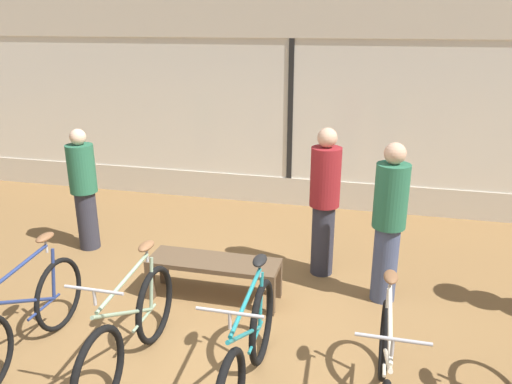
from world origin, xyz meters
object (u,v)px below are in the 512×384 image
bicycle_center_right (248,353)px  customer_near_rack (84,188)px  bicycle_left (25,319)px  bicycle_right (385,375)px  display_bench (214,267)px  customer_by_window (389,221)px  customer_mid_floor (324,200)px  bicycle_center_left (130,331)px

bicycle_center_right → customer_near_rack: (-2.72, 2.18, 0.43)m
bicycle_left → bicycle_right: size_ratio=1.02×
display_bench → bicycle_left: bearing=-133.1°
bicycle_left → display_bench: (1.27, 1.36, -0.03)m
bicycle_right → customer_near_rack: customer_near_rack is taller
customer_near_rack → customer_by_window: size_ratio=0.92×
bicycle_left → customer_near_rack: customer_near_rack is taller
bicycle_center_right → customer_by_window: size_ratio=1.00×
bicycle_right → display_bench: size_ratio=1.20×
bicycle_right → customer_mid_floor: size_ratio=0.97×
customer_by_window → bicycle_left: bearing=-149.9°
display_bench → bicycle_center_left: bearing=-102.7°
bicycle_center_right → bicycle_right: size_ratio=1.03×
bicycle_left → customer_by_window: customer_by_window is taller
bicycle_center_left → customer_by_window: (2.06, 1.71, 0.52)m
bicycle_left → bicycle_center_right: (2.00, -0.01, 0.01)m
bicycle_left → customer_mid_floor: bearing=43.4°
bicycle_right → display_bench: bicycle_right is taller
bicycle_center_left → customer_mid_floor: size_ratio=0.97×
bicycle_center_right → display_bench: size_ratio=1.24×
bicycle_right → customer_by_window: bearing=90.0°
customer_by_window → customer_mid_floor: 0.83m
customer_by_window → customer_near_rack: bearing=173.7°
bicycle_center_left → customer_mid_floor: 2.59m
bicycle_center_right → customer_mid_floor: customer_mid_floor is taller
bicycle_right → customer_mid_floor: (-0.71, 2.18, 0.55)m
bicycle_right → bicycle_left: bearing=-179.6°
bicycle_center_left → bicycle_center_right: size_ratio=0.98×
bicycle_center_right → customer_mid_floor: 2.29m
customer_near_rack → customer_by_window: 3.78m
bicycle_left → customer_mid_floor: 3.25m
bicycle_center_right → customer_near_rack: customer_near_rack is taller
display_bench → bicycle_center_right: bearing=-62.0°
bicycle_right → bicycle_center_right: bearing=-178.3°
bicycle_center_left → customer_near_rack: (-1.70, 2.12, 0.44)m
bicycle_left → bicycle_right: bearing=0.4°
bicycle_center_right → customer_near_rack: size_ratio=1.09×
customer_by_window → customer_mid_floor: (-0.71, 0.44, 0.01)m
bicycle_center_left → bicycle_right: bearing=-0.8°
bicycle_right → customer_near_rack: bearing=150.2°
bicycle_center_right → customer_by_window: bearing=59.7°
bicycle_left → bicycle_right: bicycle_left is taller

